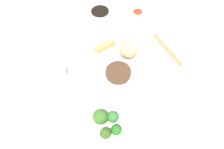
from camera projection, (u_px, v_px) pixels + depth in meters
tabletop at (118, 62)px, 0.94m from camera, size 2.20×2.20×0.02m
main_plate at (111, 61)px, 0.92m from camera, size 0.29×0.29×0.02m
rice_scoop at (128, 49)px, 0.89m from camera, size 0.08×0.08×0.08m
spring_roll at (105, 46)px, 0.94m from camera, size 0.04×0.10×0.03m
crab_rangoon_wonton at (94, 65)px, 0.89m from camera, size 0.07×0.07×0.01m
stir_fry_heap at (118, 73)px, 0.86m from camera, size 0.10×0.10×0.02m
broccoli_plate at (109, 131)px, 0.75m from camera, size 0.23×0.23×0.01m
broccoli_floret_0 at (105, 133)px, 0.72m from camera, size 0.04×0.04×0.04m
broccoli_floret_1 at (100, 117)px, 0.74m from camera, size 0.06×0.06×0.06m
broccoli_floret_2 at (116, 130)px, 0.73m from camera, size 0.04×0.04×0.04m
broccoli_floret_3 at (113, 117)px, 0.75m from camera, size 0.04×0.04×0.04m
soy_sauce_bowl at (100, 15)px, 1.06m from camera, size 0.11×0.11×0.04m
soy_sauce_bowl_liquid at (100, 11)px, 1.04m from camera, size 0.09×0.09×0.00m
sauce_ramekin_sweet_and_sour at (137, 14)px, 1.08m from camera, size 0.06×0.06×0.02m
sauce_ramekin_sweet_and_sour_liquid at (138, 12)px, 1.07m from camera, size 0.05×0.05×0.00m
teacup at (59, 73)px, 0.86m from camera, size 0.06×0.06×0.05m
chopsticks_pair at (167, 49)px, 0.96m from camera, size 0.21×0.07×0.01m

